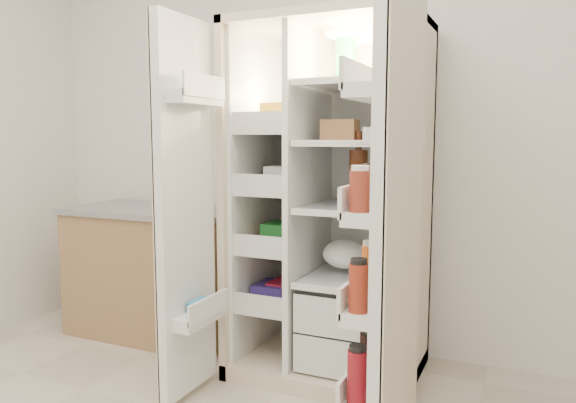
% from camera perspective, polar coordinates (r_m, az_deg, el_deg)
% --- Properties ---
extents(wall_back, '(4.00, 0.02, 2.70)m').
position_cam_1_polar(wall_back, '(3.20, 4.88, 8.90)').
color(wall_back, white).
rests_on(wall_back, floor).
extents(refrigerator, '(0.93, 0.70, 1.80)m').
position_cam_1_polar(refrigerator, '(2.86, 5.06, -3.02)').
color(refrigerator, beige).
rests_on(refrigerator, floor).
extents(freezer_door, '(0.15, 0.40, 1.72)m').
position_cam_1_polar(freezer_door, '(2.54, -10.61, -0.98)').
color(freezer_door, white).
rests_on(freezer_door, floor).
extents(fridge_door, '(0.17, 0.58, 1.72)m').
position_cam_1_polar(fridge_door, '(2.05, 10.90, -3.52)').
color(fridge_door, white).
rests_on(fridge_door, floor).
extents(kitchen_counter, '(1.10, 0.58, 0.80)m').
position_cam_1_polar(kitchen_counter, '(3.52, -13.48, -7.07)').
color(kitchen_counter, '#A07350').
rests_on(kitchen_counter, floor).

